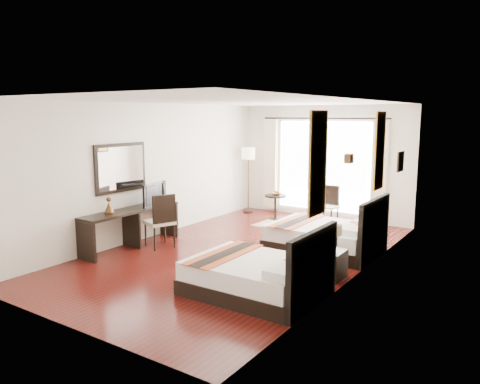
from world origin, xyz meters
The scene contains 29 objects.
floor centered at (0.00, 0.00, -0.01)m, with size 4.50×7.50×0.01m, color #360D09.
ceiling centered at (0.00, 0.00, 2.79)m, with size 4.50×7.50×0.02m, color white.
wall_headboard centered at (2.25, 0.00, 1.40)m, with size 0.01×7.50×2.80m, color silver.
wall_desk centered at (-2.25, 0.00, 1.40)m, with size 0.01×7.50×2.80m, color silver.
wall_window centered at (0.00, 3.75, 1.40)m, with size 4.50×0.01×2.80m, color silver.
wall_entry centered at (0.00, -3.75, 1.40)m, with size 4.50×0.01×2.80m, color silver.
window_glass centered at (0.00, 3.73, 1.30)m, with size 2.40×0.02×2.20m, color white.
sheer_curtain centered at (0.00, 3.67, 1.30)m, with size 2.30×0.02×2.10m, color white.
drape_left centered at (-1.45, 3.63, 1.28)m, with size 0.35×0.14×2.35m, color beige.
drape_right centered at (1.45, 3.63, 1.28)m, with size 0.35×0.14×2.35m, color beige.
art_panel_near centered at (2.23, -1.54, 1.95)m, with size 0.03×0.50×1.35m, color brown.
art_panel_far centered at (2.23, 1.00, 1.95)m, with size 0.03×0.50×1.35m, color brown.
wall_sconce centered at (2.19, -0.34, 1.92)m, with size 0.10×0.14×0.14m, color #482E19.
mirror_frame centered at (-2.22, -0.84, 1.55)m, with size 0.04×1.25×0.95m, color black.
mirror_glass centered at (-2.19, -0.84, 1.55)m, with size 0.01×1.12×0.82m, color white.
bed_near centered at (1.36, -1.54, 0.28)m, with size 1.89×1.47×1.06m.
bed_far centered at (1.32, 1.00, 0.29)m, with size 1.97×1.53×1.11m.
nightstand centered at (1.97, -0.34, 0.23)m, with size 0.38×0.47×0.45m, color black.
table_lamp centered at (1.97, -0.26, 0.74)m, with size 0.22×0.22×0.35m.
vase centered at (1.95, -0.44, 0.57)m, with size 0.13×0.13×0.14m, color black.
console_desk centered at (-1.99, -0.84, 0.38)m, with size 0.50×2.20×0.76m, color black.
television centered at (-1.97, -0.29, 0.98)m, with size 0.79×0.10×0.46m, color black.
bronze_figurine centered at (-1.99, -1.37, 0.90)m, with size 0.19×0.19×0.28m, color #482E19, non-canonical shape.
desk_chair centered at (-1.52, -0.54, 0.32)m, with size 0.64×0.64×1.07m.
floor_lamp centered at (-1.90, 3.24, 1.45)m, with size 0.35×0.35×1.72m.
side_table centered at (-0.87, 2.88, 0.30)m, with size 0.53×0.53×0.61m, color black.
fruit_bowl centered at (-0.85, 2.88, 0.64)m, with size 0.21×0.21×0.05m, color #492C1A.
window_chair centered at (0.43, 3.09, 0.28)m, with size 0.44×0.44×0.91m.
jute_rug centered at (-0.36, 2.38, 0.01)m, with size 1.28×0.87×0.01m, color tan.
Camera 1 is at (4.71, -7.05, 2.57)m, focal length 35.00 mm.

